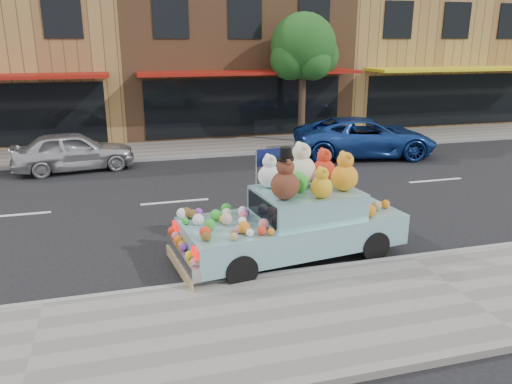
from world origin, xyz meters
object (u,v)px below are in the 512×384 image
object	(u,v)px
car_blue	(365,137)
art_car	(294,217)
car_silver	(74,151)
street_tree	(303,52)

from	to	relation	value
car_blue	art_car	distance (m)	9.53
car_silver	art_car	bearing A→B (deg)	-158.86
street_tree	car_silver	xyz separation A→B (m)	(-8.81, -2.26, -3.04)
car_silver	car_blue	size ratio (longest dim) A/B	0.74
street_tree	car_blue	world-z (taller)	street_tree
car_silver	art_car	size ratio (longest dim) A/B	0.82
street_tree	car_silver	bearing A→B (deg)	-165.63
street_tree	art_car	size ratio (longest dim) A/B	1.12
art_car	car_blue	bearing A→B (deg)	47.03
car_silver	art_car	distance (m)	9.63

